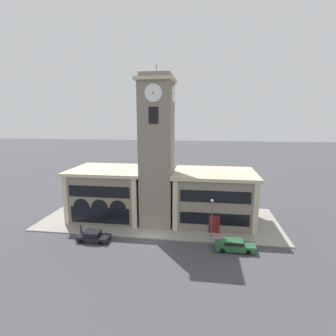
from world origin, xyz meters
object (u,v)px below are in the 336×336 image
object	(u,v)px
bollard	(81,229)
parked_car_near	(93,236)
parked_car_mid	(234,245)
street_lamp	(212,214)

from	to	relation	value
bollard	parked_car_near	bearing A→B (deg)	-37.18
parked_car_mid	street_lamp	bearing A→B (deg)	143.68
parked_car_near	parked_car_mid	size ratio (longest dim) A/B	0.85
parked_car_mid	street_lamp	distance (m)	4.60
parked_car_near	bollard	bearing A→B (deg)	143.27
parked_car_near	bollard	xyz separation A→B (m)	(-2.70, 2.05, -0.03)
parked_car_near	street_lamp	bearing A→B (deg)	8.13
parked_car_mid	bollard	size ratio (longest dim) A/B	4.54
parked_car_near	bollard	distance (m)	3.39
street_lamp	bollard	bearing A→B (deg)	179.98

